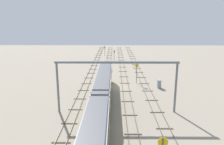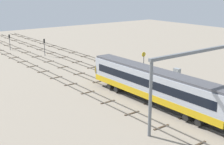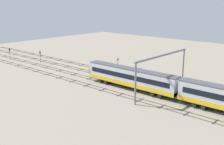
{
  "view_description": "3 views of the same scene",
  "coord_description": "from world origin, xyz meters",
  "px_view_note": "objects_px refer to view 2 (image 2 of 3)",
  "views": [
    {
      "loc": [
        -48.48,
        0.24,
        15.3
      ],
      "look_at": [
        3.59,
        0.79,
        2.57
      ],
      "focal_mm": 35.6,
      "sensor_mm": 36.0,
      "label": 1
    },
    {
      "loc": [
        -36.21,
        31.64,
        15.6
      ],
      "look_at": [
        4.22,
        1.03,
        1.9
      ],
      "focal_mm": 50.44,
      "sensor_mm": 36.0,
      "label": 2
    },
    {
      "loc": [
        -44.09,
        50.66,
        19.83
      ],
      "look_at": [
        0.96,
        -0.26,
        2.07
      ],
      "focal_mm": 44.32,
      "sensor_mm": 36.0,
      "label": 3
    }
  ],
  "objects_px": {
    "signal_light_trackside_approach": "(9,40)",
    "relay_cabinet": "(177,73)",
    "speed_sign_near_foreground": "(144,62)",
    "signal_light_trackside_departure": "(44,45)",
    "overhead_gantry": "(209,64)"
  },
  "relations": [
    {
      "from": "overhead_gantry",
      "to": "speed_sign_near_foreground",
      "type": "xyz_separation_m",
      "value": [
        16.87,
        -4.96,
        -3.5
      ]
    },
    {
      "from": "signal_light_trackside_approach",
      "to": "signal_light_trackside_departure",
      "type": "bearing_deg",
      "value": -161.99
    },
    {
      "from": "overhead_gantry",
      "to": "relay_cabinet",
      "type": "relative_size",
      "value": 10.61
    },
    {
      "from": "speed_sign_near_foreground",
      "to": "signal_light_trackside_approach",
      "type": "height_order",
      "value": "speed_sign_near_foreground"
    },
    {
      "from": "speed_sign_near_foreground",
      "to": "signal_light_trackside_departure",
      "type": "distance_m",
      "value": 28.93
    },
    {
      "from": "speed_sign_near_foreground",
      "to": "relay_cabinet",
      "type": "relative_size",
      "value": 2.56
    },
    {
      "from": "overhead_gantry",
      "to": "signal_light_trackside_approach",
      "type": "xyz_separation_m",
      "value": [
        57.45,
        4.4,
        -3.94
      ]
    },
    {
      "from": "signal_light_trackside_departure",
      "to": "relay_cabinet",
      "type": "xyz_separation_m",
      "value": [
        -31.96,
        -10.16,
        -1.73
      ]
    },
    {
      "from": "speed_sign_near_foreground",
      "to": "signal_light_trackside_approach",
      "type": "relative_size",
      "value": 1.2
    },
    {
      "from": "overhead_gantry",
      "to": "signal_light_trackside_approach",
      "type": "relative_size",
      "value": 4.98
    },
    {
      "from": "signal_light_trackside_approach",
      "to": "relay_cabinet",
      "type": "relative_size",
      "value": 2.13
    },
    {
      "from": "overhead_gantry",
      "to": "signal_light_trackside_approach",
      "type": "distance_m",
      "value": 57.75
    },
    {
      "from": "speed_sign_near_foreground",
      "to": "signal_light_trackside_approach",
      "type": "xyz_separation_m",
      "value": [
        40.58,
        9.36,
        -0.44
      ]
    },
    {
      "from": "signal_light_trackside_approach",
      "to": "relay_cabinet",
      "type": "distance_m",
      "value": 46.36
    },
    {
      "from": "speed_sign_near_foreground",
      "to": "signal_light_trackside_departure",
      "type": "bearing_deg",
      "value": 10.77
    }
  ]
}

